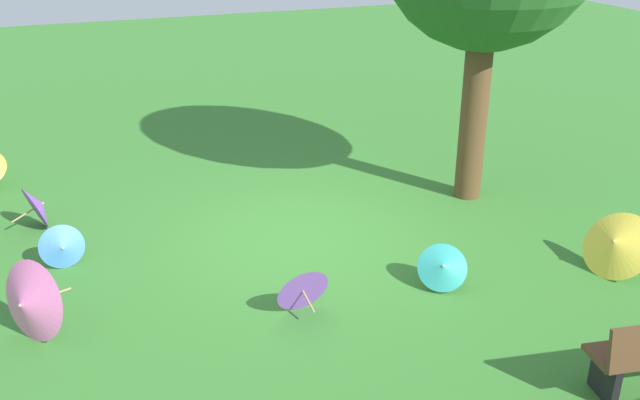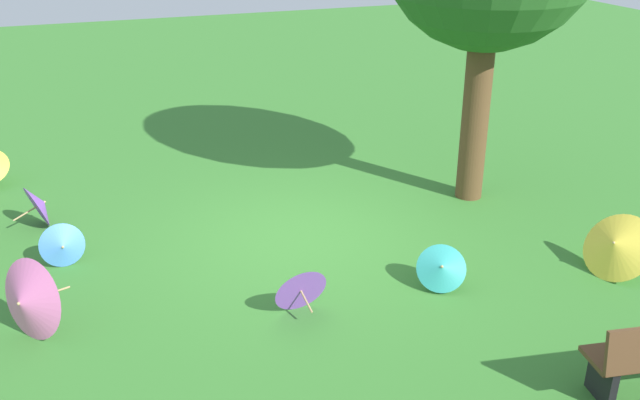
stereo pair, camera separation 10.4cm
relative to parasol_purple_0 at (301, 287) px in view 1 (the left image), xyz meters
The scene contains 7 objects.
ground 1.91m from the parasol_purple_0, 111.47° to the right, with size 40.00×40.00×0.00m, color #387A2D.
parasol_purple_0 is the anchor object (origin of this frame).
parasol_teal_0 1.81m from the parasol_purple_0, behind, with size 0.77×0.71×0.58m.
parasol_pink_2 2.99m from the parasol_purple_0, ahead, with size 0.88×0.94×0.94m.
parasol_blue_0 3.28m from the parasol_purple_0, 39.09° to the right, with size 0.60×0.51×0.59m.
parasol_purple_1 4.48m from the parasol_purple_0, 51.12° to the right, with size 0.66×0.75×0.68m.
parasol_yellow_3 4.10m from the parasol_purple_0, behind, with size 0.93×1.08×0.84m.
Camera 1 is at (2.98, 8.42, 4.52)m, focal length 39.48 mm.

